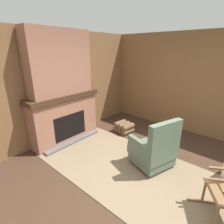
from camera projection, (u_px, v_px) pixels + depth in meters
ground_plane at (144, 179)px, 3.12m from camera, size 14.00×14.00×0.00m
wood_panel_wall_left at (56, 87)px, 4.24m from camera, size 0.06×5.65×2.64m
wood_panel_wall_back at (200, 85)px, 4.48m from camera, size 5.65×0.09×2.64m
fireplace_hearth at (65, 118)px, 4.33m from camera, size 0.63×1.81×1.20m
chimney_breast at (59, 63)px, 3.89m from camera, size 0.37×1.51×1.43m
area_rug at (129, 169)px, 3.38m from camera, size 3.64×1.89×0.01m
armchair at (154, 150)px, 3.36m from camera, size 0.87×0.89×1.03m
firewood_stack at (124, 127)px, 4.87m from camera, size 0.52×0.45×0.29m
oil_lamp_vase at (47, 92)px, 3.87m from camera, size 0.11×0.11×0.30m
storage_case at (76, 88)px, 4.44m from camera, size 0.16×0.23×0.13m
decorative_plate_on_mantel at (60, 89)px, 4.11m from camera, size 0.07×0.25×0.25m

